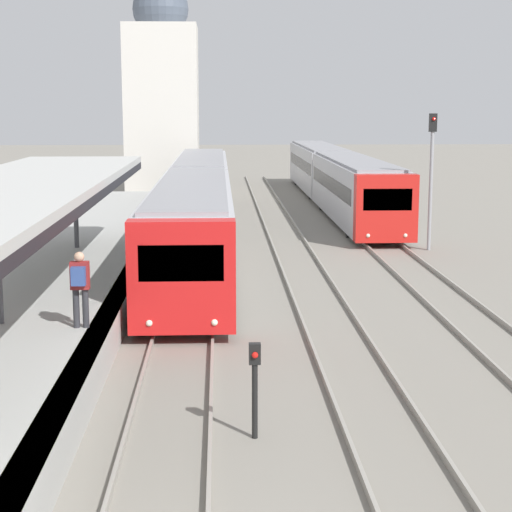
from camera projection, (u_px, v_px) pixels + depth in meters
The scene contains 6 objects.
person_on_platform at pixel (80, 283), 18.31m from camera, with size 0.40×0.40×1.66m.
train_near at pixel (198, 200), 35.98m from camera, with size 2.58×32.60×3.09m.
train_far at pixel (334, 175), 49.01m from camera, with size 2.50×31.39×3.08m.
signal_post_near at pixel (255, 379), 14.43m from camera, with size 0.20×0.21×1.67m.
signal_mast_far at pixel (431, 166), 33.17m from camera, with size 0.28×0.29×5.33m.
distant_domed_building at pixel (162, 95), 54.36m from camera, with size 4.55×4.55×13.36m.
Camera 1 is at (0.90, -8.42, 5.59)m, focal length 60.00 mm.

